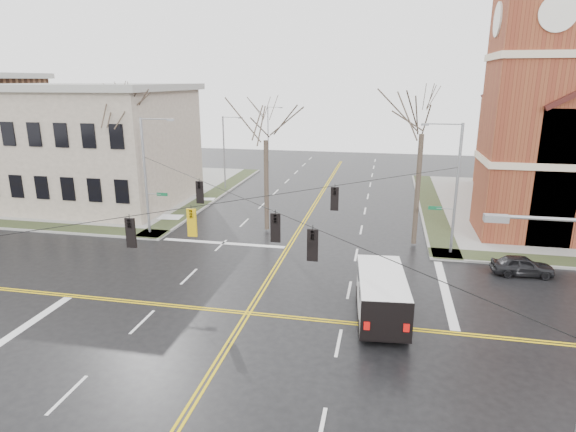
% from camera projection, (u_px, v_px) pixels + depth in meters
% --- Properties ---
extents(ground, '(120.00, 120.00, 0.00)m').
position_uv_depth(ground, '(248.00, 313.00, 25.37)').
color(ground, black).
rests_on(ground, ground).
extents(sidewalks, '(80.00, 80.00, 0.17)m').
position_uv_depth(sidewalks, '(248.00, 312.00, 25.34)').
color(sidewalks, gray).
rests_on(sidewalks, ground).
extents(road_markings, '(100.00, 100.00, 0.01)m').
position_uv_depth(road_markings, '(248.00, 313.00, 25.36)').
color(road_markings, gold).
rests_on(road_markings, ground).
extents(civic_building_a, '(18.00, 14.00, 11.00)m').
position_uv_depth(civic_building_a, '(88.00, 147.00, 46.99)').
color(civic_building_a, gray).
rests_on(civic_building_a, ground).
extents(signal_pole_ne, '(2.75, 0.22, 9.00)m').
position_uv_depth(signal_pole_ne, '(454.00, 185.00, 32.64)').
color(signal_pole_ne, gray).
rests_on(signal_pole_ne, ground).
extents(signal_pole_nw, '(2.75, 0.22, 9.00)m').
position_uv_depth(signal_pole_nw, '(147.00, 173.00, 37.05)').
color(signal_pole_nw, gray).
rests_on(signal_pole_nw, ground).
extents(span_wires, '(23.02, 23.02, 0.03)m').
position_uv_depth(span_wires, '(245.00, 199.00, 23.67)').
color(span_wires, black).
rests_on(span_wires, ground).
extents(traffic_signals, '(8.21, 8.26, 1.30)m').
position_uv_depth(traffic_signals, '(241.00, 217.00, 23.25)').
color(traffic_signals, black).
rests_on(traffic_signals, ground).
extents(streetlight_north_a, '(2.30, 0.20, 8.00)m').
position_uv_depth(streetlight_north_a, '(225.00, 150.00, 52.60)').
color(streetlight_north_a, gray).
rests_on(streetlight_north_a, ground).
extents(streetlight_north_b, '(2.30, 0.20, 8.00)m').
position_uv_depth(streetlight_north_b, '(269.00, 131.00, 71.44)').
color(streetlight_north_b, gray).
rests_on(streetlight_north_b, ground).
extents(cargo_van, '(2.94, 6.30, 2.32)m').
position_uv_depth(cargo_van, '(381.00, 291.00, 24.77)').
color(cargo_van, white).
rests_on(cargo_van, ground).
extents(parked_car_a, '(3.77, 1.67, 1.26)m').
position_uv_depth(parked_car_a, '(522.00, 266.00, 30.17)').
color(parked_car_a, black).
rests_on(parked_car_a, ground).
extents(tree_nw_far, '(4.00, 4.00, 12.34)m').
position_uv_depth(tree_nw_far, '(121.00, 117.00, 39.20)').
color(tree_nw_far, '#392C24').
rests_on(tree_nw_far, ground).
extents(tree_nw_near, '(4.00, 4.00, 10.80)m').
position_uv_depth(tree_nw_near, '(266.00, 134.00, 37.07)').
color(tree_nw_near, '#392C24').
rests_on(tree_nw_near, ground).
extents(tree_ne, '(4.00, 4.00, 12.09)m').
position_uv_depth(tree_ne, '(422.00, 126.00, 33.41)').
color(tree_ne, '#392C24').
rests_on(tree_ne, ground).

